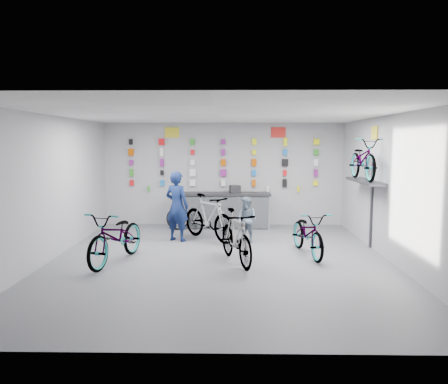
{
  "coord_description": "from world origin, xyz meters",
  "views": [
    {
      "loc": [
        0.25,
        -8.82,
        2.44
      ],
      "look_at": [
        0.07,
        1.4,
        1.27
      ],
      "focal_mm": 35.0,
      "sensor_mm": 36.0,
      "label": 1
    }
  ],
  "objects_px": {
    "bike_center": "(236,237)",
    "bike_right": "(308,233)",
    "bike_left": "(117,236)",
    "customer": "(247,220)",
    "clerk": "(177,206)",
    "counter": "(223,211)",
    "bike_service": "(209,217)"
  },
  "relations": [
    {
      "from": "bike_center",
      "to": "customer",
      "type": "distance_m",
      "value": 1.9
    },
    {
      "from": "bike_left",
      "to": "bike_right",
      "type": "bearing_deg",
      "value": 23.98
    },
    {
      "from": "bike_left",
      "to": "bike_service",
      "type": "height_order",
      "value": "bike_service"
    },
    {
      "from": "counter",
      "to": "clerk",
      "type": "relative_size",
      "value": 1.56
    },
    {
      "from": "bike_center",
      "to": "bike_service",
      "type": "xyz_separation_m",
      "value": [
        -0.67,
        2.12,
        0.03
      ]
    },
    {
      "from": "counter",
      "to": "customer",
      "type": "height_order",
      "value": "customer"
    },
    {
      "from": "bike_right",
      "to": "bike_service",
      "type": "bearing_deg",
      "value": 137.74
    },
    {
      "from": "bike_left",
      "to": "counter",
      "type": "bearing_deg",
      "value": 75.22
    },
    {
      "from": "customer",
      "to": "bike_service",
      "type": "bearing_deg",
      "value": -158.77
    },
    {
      "from": "bike_service",
      "to": "clerk",
      "type": "height_order",
      "value": "clerk"
    },
    {
      "from": "customer",
      "to": "clerk",
      "type": "bearing_deg",
      "value": -148.68
    },
    {
      "from": "bike_center",
      "to": "bike_left",
      "type": "bearing_deg",
      "value": 161.17
    },
    {
      "from": "bike_right",
      "to": "bike_service",
      "type": "distance_m",
      "value": 2.66
    },
    {
      "from": "counter",
      "to": "bike_left",
      "type": "xyz_separation_m",
      "value": [
        -2.09,
        -3.71,
        0.05
      ]
    },
    {
      "from": "bike_center",
      "to": "bike_service",
      "type": "relative_size",
      "value": 0.95
    },
    {
      "from": "counter",
      "to": "bike_service",
      "type": "height_order",
      "value": "bike_service"
    },
    {
      "from": "bike_left",
      "to": "customer",
      "type": "distance_m",
      "value": 3.28
    },
    {
      "from": "counter",
      "to": "customer",
      "type": "bearing_deg",
      "value": -71.43
    },
    {
      "from": "clerk",
      "to": "bike_center",
      "type": "bearing_deg",
      "value": 151.86
    },
    {
      "from": "bike_center",
      "to": "bike_right",
      "type": "relative_size",
      "value": 0.97
    },
    {
      "from": "customer",
      "to": "bike_center",
      "type": "bearing_deg",
      "value": -62.77
    },
    {
      "from": "bike_left",
      "to": "clerk",
      "type": "xyz_separation_m",
      "value": [
        0.98,
        1.99,
        0.33
      ]
    },
    {
      "from": "bike_center",
      "to": "clerk",
      "type": "distance_m",
      "value": 2.5
    },
    {
      "from": "bike_left",
      "to": "bike_center",
      "type": "height_order",
      "value": "bike_center"
    },
    {
      "from": "bike_service",
      "to": "bike_right",
      "type": "bearing_deg",
      "value": -74.55
    },
    {
      "from": "bike_center",
      "to": "bike_service",
      "type": "bearing_deg",
      "value": 89.1
    },
    {
      "from": "bike_right",
      "to": "customer",
      "type": "relative_size",
      "value": 1.66
    },
    {
      "from": "bike_service",
      "to": "counter",
      "type": "bearing_deg",
      "value": 36.66
    },
    {
      "from": "clerk",
      "to": "bike_left",
      "type": "bearing_deg",
      "value": 90.03
    },
    {
      "from": "counter",
      "to": "bike_service",
      "type": "relative_size",
      "value": 1.42
    },
    {
      "from": "counter",
      "to": "customer",
      "type": "distance_m",
      "value": 1.96
    },
    {
      "from": "bike_right",
      "to": "bike_center",
      "type": "bearing_deg",
      "value": -165.93
    }
  ]
}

